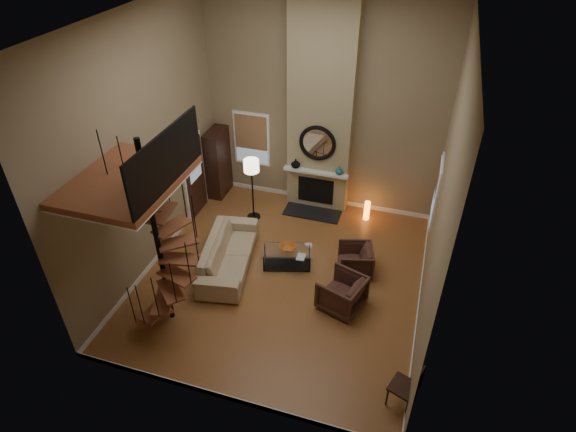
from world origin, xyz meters
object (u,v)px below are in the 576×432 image
(hutch, at_px, (218,163))
(coffee_table, at_px, (287,256))
(sofa, at_px, (228,253))
(armchair_near, at_px, (358,260))
(accent_lamp, at_px, (367,211))
(floor_lamp, at_px, (252,171))
(side_chair, at_px, (409,386))
(armchair_far, at_px, (345,294))

(hutch, relative_size, coffee_table, 1.52)
(sofa, xyz_separation_m, coffee_table, (1.27, 0.42, -0.11))
(armchair_near, bearing_deg, accent_lamp, 168.97)
(floor_lamp, height_order, accent_lamp, floor_lamp)
(coffee_table, relative_size, side_chair, 1.33)
(armchair_near, height_order, floor_lamp, floor_lamp)
(hutch, distance_m, armchair_near, 4.88)
(coffee_table, bearing_deg, hutch, 138.38)
(sofa, relative_size, armchair_far, 2.87)
(accent_lamp, relative_size, side_chair, 0.57)
(hutch, distance_m, coffee_table, 3.72)
(armchair_near, relative_size, floor_lamp, 0.44)
(accent_lamp, bearing_deg, sofa, -134.03)
(hutch, xyz_separation_m, side_chair, (5.73, -5.26, -0.42))
(accent_lamp, bearing_deg, side_chair, -73.28)
(sofa, distance_m, floor_lamp, 2.24)
(armchair_near, relative_size, accent_lamp, 1.40)
(armchair_far, xyz_separation_m, side_chair, (1.47, -1.94, 0.17))
(sofa, height_order, armchair_far, sofa)
(armchair_near, height_order, side_chair, side_chair)
(hutch, relative_size, sofa, 0.78)
(sofa, distance_m, coffee_table, 1.34)
(armchair_far, bearing_deg, accent_lamp, -160.07)
(hutch, relative_size, accent_lamp, 3.56)
(sofa, xyz_separation_m, floor_lamp, (-0.14, 1.98, 1.02))
(armchair_near, bearing_deg, side_chair, 8.95)
(armchair_far, height_order, side_chair, side_chair)
(armchair_near, distance_m, floor_lamp, 3.45)
(hutch, bearing_deg, coffee_table, -41.62)
(sofa, height_order, accent_lamp, sofa)
(coffee_table, xyz_separation_m, accent_lamp, (1.43, 2.38, -0.03))
(armchair_near, bearing_deg, armchair_far, -18.87)
(hutch, distance_m, sofa, 3.25)
(armchair_far, bearing_deg, floor_lamp, -111.67)
(floor_lamp, bearing_deg, armchair_far, -39.89)
(floor_lamp, bearing_deg, armchair_near, -23.63)
(floor_lamp, distance_m, side_chair, 6.28)
(sofa, relative_size, accent_lamp, 4.54)
(armchair_near, height_order, armchair_far, armchair_far)
(sofa, bearing_deg, hutch, 17.00)
(coffee_table, xyz_separation_m, side_chair, (2.99, -2.83, 0.24))
(accent_lamp, bearing_deg, hutch, 179.29)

